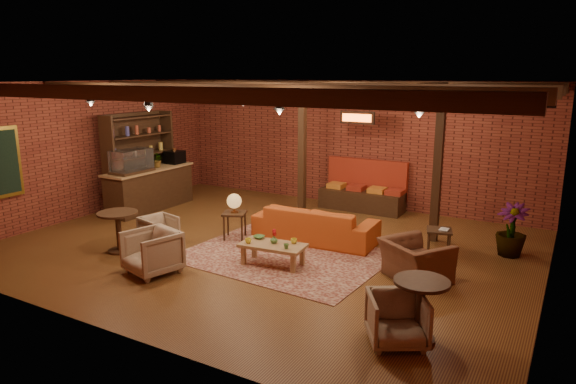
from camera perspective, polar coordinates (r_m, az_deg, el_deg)
The scene contains 28 objects.
floor at distance 10.32m, azimuth -2.39°, elevation -6.00°, with size 10.00×10.00×0.00m, color #411F10.
ceiling at distance 9.76m, azimuth -2.57°, elevation 12.06°, with size 10.00×8.00×0.02m, color black.
wall_back at distance 13.43m, azimuth 6.70°, elevation 5.39°, with size 10.00×0.02×3.20m, color maroon.
wall_front at distance 6.95m, azimuth -20.34°, elevation -2.47°, with size 10.00×0.02×3.20m, color maroon.
wall_left at distance 13.25m, azimuth -21.16°, elevation 4.50°, with size 0.02×8.00×3.20m, color maroon.
wall_right at distance 8.44m, azimuth 27.63°, elevation -0.53°, with size 0.02×8.00×3.20m, color maroon.
ceiling_beams at distance 9.76m, azimuth -2.56°, elevation 11.36°, with size 9.80×6.40×0.22m, color black, non-canonical shape.
ceiling_pipe at distance 11.16m, azimuth 1.92°, elevation 10.38°, with size 0.12×0.12×9.60m, color black.
post_left at distance 12.43m, azimuth 1.59°, elevation 4.87°, with size 0.16×0.16×3.20m, color black.
post_right at distance 10.68m, azimuth 16.32°, elevation 3.00°, with size 0.16×0.16×3.20m, color black.
service_counter at distance 13.37m, azimuth -15.13°, elevation 1.52°, with size 0.80×2.50×1.60m, color black, non-canonical shape.
plant_counter at distance 13.37m, azimuth -14.33°, elevation 3.39°, with size 0.35×0.39×0.30m, color #337F33.
shelving_hutch at distance 13.65m, azimuth -16.13°, elevation 3.39°, with size 0.52×2.00×2.40m, color black, non-canonical shape.
banquette at distance 12.99m, azimuth 8.22°, elevation 0.15°, with size 2.10×0.70×1.00m, color maroon, non-canonical shape.
service_sign at distance 12.29m, azimuth 7.71°, elevation 8.18°, with size 0.86×0.06×0.30m, color orange.
ceiling_spotlights at distance 9.77m, azimuth -2.55°, elevation 10.07°, with size 6.40×4.40×0.28m, color black, non-canonical shape.
rug at distance 9.74m, azimuth -0.43°, elevation -7.12°, with size 3.63×2.77×0.01m, color maroon.
sofa at distance 10.51m, azimuth 3.07°, elevation -3.58°, with size 2.49×0.97×0.73m, color #AF4718.
coffee_table at distance 9.21m, azimuth -1.74°, elevation -6.02°, with size 1.22×0.69×0.65m.
side_table_lamp at distance 10.61m, azimuth -5.99°, elevation -1.40°, with size 0.61×0.61×0.96m.
round_table_left at distance 10.35m, azimuth -18.34°, elevation -3.50°, with size 0.76×0.76×0.79m.
armchair_a at distance 10.65m, azimuth -14.17°, elevation -3.97°, with size 0.63×0.59×0.64m, color #C0AD94.
armchair_b at distance 9.14m, azimuth -14.88°, elevation -6.24°, with size 0.81×0.76×0.83m, color #C0AD94.
armchair_right at distance 8.81m, azimuth 14.01°, elevation -6.70°, with size 1.02×0.66×0.89m, color brown.
side_table_book at distance 10.08m, azimuth 16.47°, elevation -4.20°, with size 0.56×0.56×0.53m.
round_table_right at distance 6.86m, azimuth 14.53°, elevation -11.59°, with size 0.71×0.71×0.83m.
armchair_far at distance 6.80m, azimuth 12.03°, elevation -13.44°, with size 0.71×0.66×0.73m, color #C0AD94.
plant_tall at distance 10.28m, azimuth 24.08°, elevation 1.53°, with size 1.70×1.70×3.03m, color #4C7F4C.
Camera 1 is at (5.21, -8.25, 3.36)m, focal length 32.00 mm.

